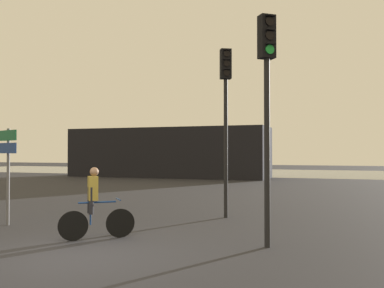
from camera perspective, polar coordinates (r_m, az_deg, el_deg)
name	(u,v)px	position (r m, az deg, el deg)	size (l,w,h in m)	color
ground_plane	(75,258)	(8.46, -15.37, -14.44)	(120.00, 120.00, 0.00)	#28282D
water_strip	(293,173)	(41.58, 13.35, -3.78)	(80.00, 16.00, 0.01)	slate
distant_building	(167,153)	(34.01, -3.30, -1.16)	(15.95, 4.00, 3.86)	black
traffic_light_near_right	(267,87)	(9.06, 9.96, 7.55)	(0.41, 0.42, 4.80)	black
traffic_light_center	(226,102)	(12.97, 4.52, 5.66)	(0.40, 0.42, 5.07)	black
direction_sign_post	(7,158)	(12.53, -23.41, -1.77)	(1.03, 0.44, 2.60)	slate
cyclist	(94,203)	(9.95, -12.89, -7.65)	(1.32, 1.15, 1.62)	black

